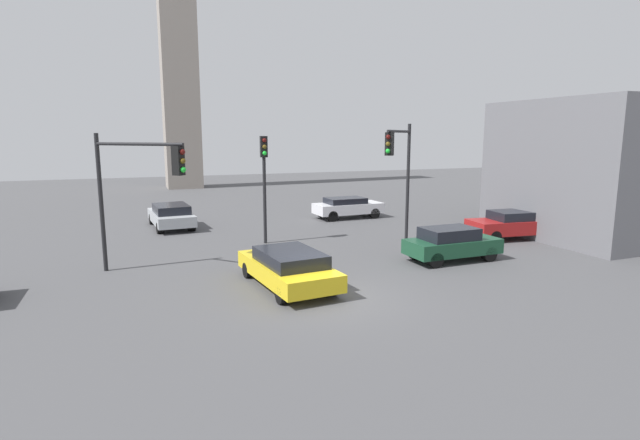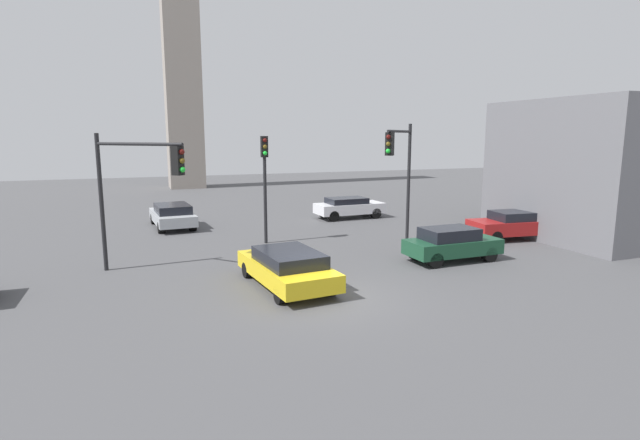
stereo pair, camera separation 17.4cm
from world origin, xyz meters
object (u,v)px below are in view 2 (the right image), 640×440
at_px(traffic_light_0, 400,161).
at_px(car_3, 349,207).
at_px(car_0, 287,267).
at_px(traffic_light_2, 265,169).
at_px(traffic_light_1, 137,177).
at_px(car_2, 173,215).
at_px(car_5, 514,224).
at_px(car_4, 452,244).

bearing_deg(traffic_light_0, car_3, -140.27).
xyz_separation_m(traffic_light_0, car_0, (-6.85, -4.26, -3.33)).
relative_size(traffic_light_0, car_0, 1.16).
bearing_deg(car_0, car_3, -38.11).
height_order(traffic_light_0, car_0, traffic_light_0).
height_order(traffic_light_2, car_3, traffic_light_2).
xyz_separation_m(traffic_light_1, car_2, (1.89, 9.96, -3.02)).
relative_size(traffic_light_1, car_5, 1.18).
height_order(car_2, car_4, car_4).
height_order(traffic_light_1, car_2, traffic_light_1).
relative_size(traffic_light_1, car_3, 1.21).
bearing_deg(car_0, traffic_light_0, -63.62).
distance_m(traffic_light_1, car_5, 18.05).
height_order(car_0, car_3, car_3).
bearing_deg(traffic_light_0, car_2, -85.03).
relative_size(car_4, car_5, 0.89).
bearing_deg(car_3, car_5, -61.59).
relative_size(traffic_light_0, car_5, 1.28).
distance_m(traffic_light_1, car_0, 6.42).
bearing_deg(car_2, traffic_light_1, 165.11).
xyz_separation_m(traffic_light_0, car_3, (1.12, 8.19, -3.30)).
relative_size(traffic_light_0, car_4, 1.45).
xyz_separation_m(traffic_light_1, car_0, (4.69, -3.15, -3.04)).
height_order(car_0, car_2, car_2).
height_order(traffic_light_0, traffic_light_2, traffic_light_0).
relative_size(traffic_light_0, car_2, 1.20).
bearing_deg(car_2, car_4, -143.94).
relative_size(traffic_light_2, car_5, 1.15).
bearing_deg(car_4, traffic_light_0, 100.14).
relative_size(traffic_light_1, traffic_light_2, 1.02).
distance_m(car_2, car_3, 10.79).
height_order(traffic_light_1, car_0, traffic_light_1).
xyz_separation_m(traffic_light_0, traffic_light_1, (-11.54, -1.10, -0.29)).
bearing_deg(car_5, traffic_light_0, 0.35).
relative_size(car_2, car_5, 1.07).
relative_size(car_2, car_3, 1.10).
bearing_deg(traffic_light_1, traffic_light_0, 52.61).
relative_size(traffic_light_1, car_2, 1.10).
xyz_separation_m(car_4, car_5, (5.62, 2.61, 0.02)).
height_order(car_4, car_5, car_5).
height_order(traffic_light_2, car_5, traffic_light_2).
xyz_separation_m(car_2, car_3, (10.77, -0.66, 0.01)).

